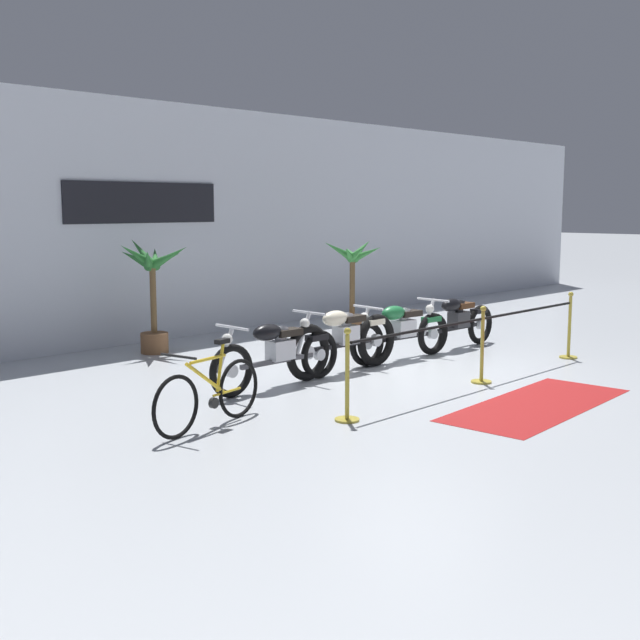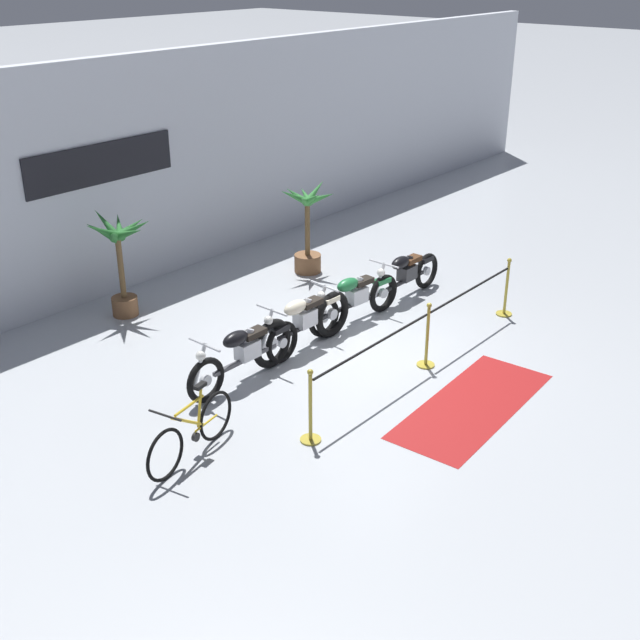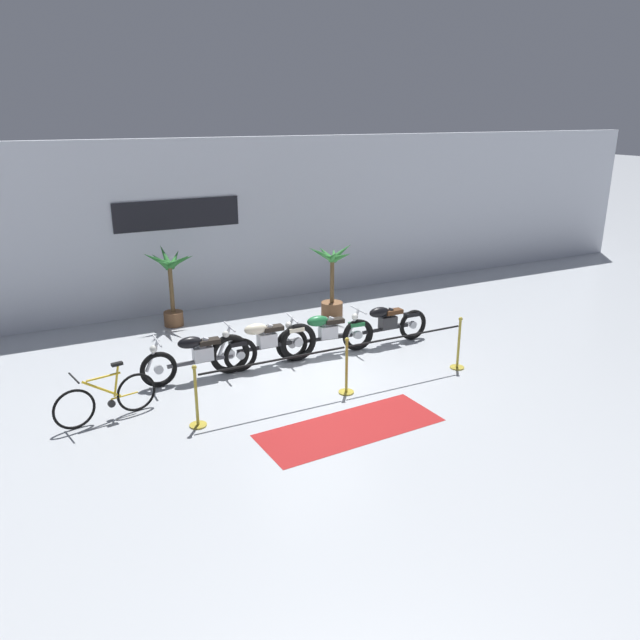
% 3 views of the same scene
% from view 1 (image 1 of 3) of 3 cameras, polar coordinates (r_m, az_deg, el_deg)
% --- Properties ---
extents(ground_plane, '(120.00, 120.00, 0.00)m').
position_cam_1_polar(ground_plane, '(11.64, 6.56, -3.76)').
color(ground_plane, '#B2B7BC').
extents(back_wall, '(28.00, 0.29, 4.20)m').
position_cam_1_polar(back_wall, '(15.07, -9.08, 6.93)').
color(back_wall, silver).
rests_on(back_wall, ground).
extents(motorcycle_black_0, '(2.25, 0.62, 0.92)m').
position_cam_1_polar(motorcycle_black_0, '(10.56, -3.09, -2.36)').
color(motorcycle_black_0, black).
rests_on(motorcycle_black_0, ground).
extents(motorcycle_cream_1, '(2.22, 0.62, 0.97)m').
position_cam_1_polar(motorcycle_cream_1, '(11.47, 1.66, -1.43)').
color(motorcycle_cream_1, black).
rests_on(motorcycle_cream_1, ground).
extents(motorcycle_green_2, '(2.15, 0.62, 0.91)m').
position_cam_1_polar(motorcycle_green_2, '(12.51, 5.76, -0.77)').
color(motorcycle_green_2, black).
rests_on(motorcycle_green_2, ground).
extents(motorcycle_black_3, '(2.10, 0.62, 0.92)m').
position_cam_1_polar(motorcycle_black_3, '(13.60, 9.68, -0.13)').
color(motorcycle_black_3, black).
rests_on(motorcycle_black_3, ground).
extents(bicycle, '(1.67, 0.50, 0.94)m').
position_cam_1_polar(bicycle, '(8.76, -7.90, -5.27)').
color(bicycle, black).
rests_on(bicycle, ground).
extents(potted_palm_left_of_row, '(1.20, 1.14, 1.92)m').
position_cam_1_polar(potted_palm_left_of_row, '(13.25, -11.78, 2.30)').
color(potted_palm_left_of_row, brown).
rests_on(potted_palm_left_of_row, ground).
extents(potted_palm_right_of_row, '(1.18, 0.98, 1.81)m').
position_cam_1_polar(potted_palm_right_of_row, '(14.87, 2.30, 2.22)').
color(potted_palm_right_of_row, brown).
rests_on(potted_palm_right_of_row, ground).
extents(stanchion_far_left, '(5.31, 0.28, 1.05)m').
position_cam_1_polar(stanchion_far_left, '(10.03, 7.69, -1.87)').
color(stanchion_far_left, gold).
rests_on(stanchion_far_left, ground).
extents(stanchion_mid_left, '(0.28, 0.28, 1.05)m').
position_cam_1_polar(stanchion_mid_left, '(11.08, 11.44, -2.58)').
color(stanchion_mid_left, gold).
rests_on(stanchion_mid_left, ground).
extents(stanchion_mid_right, '(0.28, 0.28, 1.05)m').
position_cam_1_polar(stanchion_mid_right, '(13.23, 17.29, -1.07)').
color(stanchion_mid_right, gold).
rests_on(stanchion_mid_right, ground).
extents(floor_banner, '(3.03, 1.30, 0.01)m').
position_cam_1_polar(floor_banner, '(10.08, 15.20, -5.82)').
color(floor_banner, maroon).
rests_on(floor_banner, ground).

